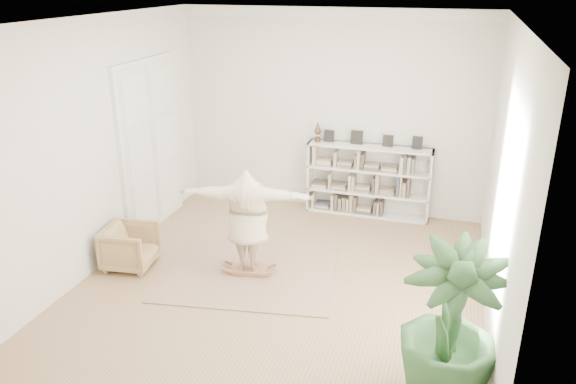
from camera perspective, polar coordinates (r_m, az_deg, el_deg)
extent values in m
plane|color=#8D6748|center=(8.10, -0.74, -9.22)|extent=(6.00, 6.00, 0.00)
plane|color=silver|center=(10.14, 4.45, 8.05)|extent=(5.50, 0.00, 5.50)
plane|color=silver|center=(4.82, -11.92, -7.92)|extent=(5.50, 0.00, 5.50)
plane|color=silver|center=(8.57, -18.65, 4.50)|extent=(0.00, 6.00, 6.00)
plane|color=silver|center=(7.06, 20.97, 0.68)|extent=(0.00, 6.00, 6.00)
plane|color=white|center=(7.00, -0.89, 17.08)|extent=(6.00, 6.00, 0.00)
cube|color=white|center=(9.84, 4.66, 17.71)|extent=(5.50, 0.12, 0.18)
cube|color=white|center=(9.70, -13.83, 4.42)|extent=(0.08, 1.78, 2.92)
cube|color=silver|center=(9.36, -14.95, 3.71)|extent=(0.06, 0.78, 2.80)
cube|color=silver|center=(10.02, -12.59, 5.06)|extent=(0.06, 0.78, 2.80)
cube|color=silver|center=(10.36, 2.25, 1.75)|extent=(0.04, 0.35, 1.30)
cube|color=silver|center=(10.06, 14.21, 0.49)|extent=(0.04, 0.35, 1.30)
cube|color=silver|center=(10.30, 8.28, 1.42)|extent=(2.20, 0.04, 1.30)
cube|color=silver|center=(10.39, 7.96, -2.13)|extent=(2.20, 0.35, 0.04)
cube|color=silver|center=(10.23, 8.08, -0.02)|extent=(2.20, 0.35, 0.04)
cube|color=silver|center=(10.09, 8.20, 2.26)|extent=(2.20, 0.35, 0.04)
cube|color=silver|center=(9.96, 8.33, 4.54)|extent=(2.20, 0.35, 0.04)
cube|color=black|center=(10.10, 4.20, 5.77)|extent=(0.18, 0.07, 0.24)
cube|color=black|center=(10.01, 7.00, 5.52)|extent=(0.18, 0.07, 0.24)
cube|color=black|center=(9.93, 10.13, 5.22)|extent=(0.18, 0.07, 0.24)
cube|color=black|center=(9.89, 13.01, 4.93)|extent=(0.18, 0.07, 0.24)
imported|color=tan|center=(8.71, -15.78, -5.37)|extent=(0.80, 0.78, 0.65)
cube|color=tan|center=(8.35, -3.98, -8.19)|extent=(2.78, 2.36, 0.02)
cube|color=#965D3C|center=(8.32, -3.99, -7.78)|extent=(0.57, 0.39, 0.03)
cube|color=#965D3C|center=(8.34, -3.99, -8.00)|extent=(0.36, 0.11, 0.04)
cube|color=#965D3C|center=(8.34, -3.99, -8.00)|extent=(0.36, 0.11, 0.04)
cube|color=#965D3C|center=(8.32, -3.99, -7.78)|extent=(0.21, 0.08, 0.11)
cube|color=#965D3C|center=(8.32, -3.99, -7.78)|extent=(0.21, 0.08, 0.11)
imported|color=beige|center=(7.96, -4.14, -2.64)|extent=(1.93, 0.79, 1.52)
imported|color=#2C552A|center=(5.89, 16.07, -12.97)|extent=(1.13, 1.13, 1.76)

